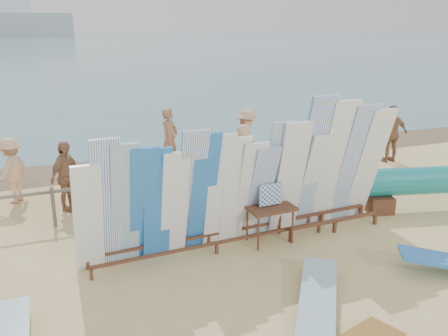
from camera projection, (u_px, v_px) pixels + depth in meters
name	position (u px, v px, depth m)	size (l,w,h in m)	color
ground	(181.00, 274.00, 8.41)	(160.00, 160.00, 0.00)	#DAC17E
ocean	(46.00, 41.00, 122.87)	(320.00, 240.00, 0.02)	slate
wet_sand_strip	(118.00, 166.00, 14.85)	(40.00, 2.60, 0.01)	brown
distant_ship	(5.00, 21.00, 163.74)	(45.00, 8.00, 14.00)	#999EA3
fence	(144.00, 188.00, 10.91)	(12.08, 0.08, 0.90)	#6B6251
main_surfboard_rack	(212.00, 195.00, 9.01)	(5.11, 1.00, 2.52)	brown
side_surfboard_rack	(332.00, 169.00, 9.91)	(2.60, 0.94, 2.98)	brown
vendor_table	(270.00, 223.00, 9.54)	(0.97, 0.71, 1.25)	brown
flat_board_b	(317.00, 314.00, 7.25)	(0.56, 2.70, 0.07)	#7CAAC7
beach_chair_left	(169.00, 186.00, 12.20)	(0.69, 0.71, 0.88)	red
beach_chair_right	(141.00, 196.00, 11.53)	(0.72, 0.72, 0.83)	red
stroller	(203.00, 172.00, 12.74)	(0.78, 0.94, 1.11)	red
beachgoer_7	(170.00, 139.00, 14.31)	(0.68, 0.37, 1.86)	#8C6042
beachgoer_extra_0	(348.00, 142.00, 14.33)	(1.10, 0.45, 1.70)	tan
beachgoer_10	(392.00, 134.00, 15.04)	(1.07, 0.46, 1.83)	#8C6042
beachgoer_4	(66.00, 176.00, 11.10)	(0.98, 0.42, 1.67)	#8C6042
beachgoer_9	(247.00, 139.00, 14.34)	(1.18, 0.49, 1.83)	tan
beachgoer_3	(12.00, 170.00, 11.61)	(1.06, 0.44, 1.64)	tan
beachgoer_8	(292.00, 158.00, 12.81)	(0.76, 0.37, 1.57)	beige
beachgoer_6	(243.00, 152.00, 13.36)	(0.78, 0.37, 1.60)	tan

